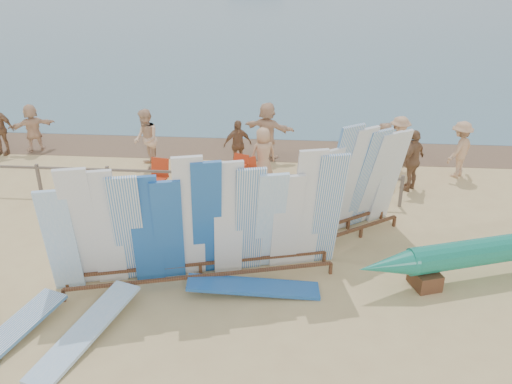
# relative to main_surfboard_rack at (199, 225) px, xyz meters

# --- Properties ---
(ground) EXTENTS (160.00, 160.00, 0.00)m
(ground) POSITION_rel_main_surfboard_rack_xyz_m (-1.26, 0.88, -1.33)
(ground) COLOR #D9BB7D
(ground) RESTS_ON ground
(wet_sand_strip) EXTENTS (40.00, 2.60, 0.01)m
(wet_sand_strip) POSITION_rel_main_surfboard_rack_xyz_m (-1.26, 8.08, -1.33)
(wet_sand_strip) COLOR brown
(wet_sand_strip) RESTS_ON ground
(fence) EXTENTS (12.08, 0.08, 0.90)m
(fence) POSITION_rel_main_surfboard_rack_xyz_m (-1.26, 3.88, -0.70)
(fence) COLOR #6C5D52
(fence) RESTS_ON ground
(main_surfboard_rack) EXTENTS (5.94, 2.18, 2.98)m
(main_surfboard_rack) POSITION_rel_main_surfboard_rack_xyz_m (0.00, 0.00, 0.00)
(main_surfboard_rack) COLOR brown
(main_surfboard_rack) RESTS_ON ground
(side_surfboard_rack) EXTENTS (2.50, 2.03, 2.98)m
(side_surfboard_rack) POSITION_rel_main_surfboard_rack_xyz_m (3.38, 2.29, 0.00)
(side_surfboard_rack) COLOR brown
(side_surfboard_rack) RESTS_ON ground
(outrigger_canoe) EXTENTS (6.51, 2.67, 0.95)m
(outrigger_canoe) POSITION_rel_main_surfboard_rack_xyz_m (6.38, 0.74, -0.72)
(outrigger_canoe) COLOR brown
(outrigger_canoe) RESTS_ON ground
(vendor_table) EXTENTS (0.96, 0.72, 1.20)m
(vendor_table) POSITION_rel_main_surfboard_rack_xyz_m (1.90, 1.36, -0.93)
(vendor_table) COLOR brown
(vendor_table) RESTS_ON ground
(flat_board_b) EXTENTS (1.37, 2.73, 0.32)m
(flat_board_b) POSITION_rel_main_surfboard_rack_xyz_m (-1.78, -1.96, -1.33)
(flat_board_b) COLOR #99C9F5
(flat_board_b) RESTS_ON ground
(flat_board_e) EXTENTS (1.43, 2.73, 0.30)m
(flat_board_e) POSITION_rel_main_surfboard_rack_xyz_m (-3.16, -2.30, -1.33)
(flat_board_e) COLOR white
(flat_board_e) RESTS_ON ground
(flat_board_d) EXTENTS (2.73, 0.77, 0.29)m
(flat_board_d) POSITION_rel_main_surfboard_rack_xyz_m (1.12, -0.35, -1.33)
(flat_board_d) COLOR #2460B4
(flat_board_d) RESTS_ON ground
(beach_chair_left) EXTENTS (0.61, 0.63, 0.83)m
(beach_chair_left) POSITION_rel_main_surfboard_rack_xyz_m (-2.05, 4.55, -1.09)
(beach_chair_left) COLOR red
(beach_chair_left) RESTS_ON ground
(beach_chair_right) EXTENTS (0.84, 0.84, 0.93)m
(beach_chair_right) POSITION_rel_main_surfboard_rack_xyz_m (0.68, 4.52, -1.06)
(beach_chair_right) COLOR red
(beach_chair_right) RESTS_ON ground
(stroller) EXTENTS (0.79, 0.92, 1.07)m
(stroller) POSITION_rel_main_surfboard_rack_xyz_m (0.25, 4.39, -0.90)
(stroller) COLOR red
(stroller) RESTS_ON ground
(beachgoer_2) EXTENTS (0.77, 1.01, 1.87)m
(beachgoer_2) POSITION_rel_main_surfboard_rack_xyz_m (-2.74, 6.02, -0.39)
(beachgoer_2) COLOR beige
(beachgoer_2) RESTS_ON ground
(beachgoer_4) EXTENTS (0.99, 0.76, 1.56)m
(beachgoer_4) POSITION_rel_main_surfboard_rack_xyz_m (0.09, 6.19, -0.55)
(beachgoer_4) COLOR #8C6042
(beachgoer_4) RESTS_ON ground
(beachgoer_11) EXTENTS (1.52, 1.22, 1.62)m
(beachgoer_11) POSITION_rel_main_surfboard_rack_xyz_m (-6.93, 7.20, -0.52)
(beachgoer_11) COLOR beige
(beachgoer_11) RESTS_ON ground
(beachgoer_8) EXTENTS (0.95, 0.85, 1.79)m
(beachgoer_8) POSITION_rel_main_surfboard_rack_xyz_m (4.40, 5.59, -0.44)
(beachgoer_8) COLOR beige
(beachgoer_8) RESTS_ON ground
(beachgoer_extra_0) EXTENTS (1.09, 1.13, 1.72)m
(beachgoer_extra_0) POSITION_rel_main_surfboard_rack_xyz_m (6.77, 6.10, -0.47)
(beachgoer_extra_0) COLOR tan
(beachgoer_extra_0) RESTS_ON ground
(beachgoer_6) EXTENTS (0.88, 0.68, 1.63)m
(beachgoer_6) POSITION_rel_main_surfboard_rack_xyz_m (0.94, 5.34, -0.52)
(beachgoer_6) COLOR tan
(beachgoer_6) RESTS_ON ground
(beachgoer_10) EXTENTS (1.02, 1.09, 1.79)m
(beachgoer_10) POSITION_rel_main_surfboard_rack_xyz_m (5.19, 5.01, -0.44)
(beachgoer_10) COLOR #8C6042
(beachgoer_10) RESTS_ON ground
(beachgoer_5) EXTENTS (1.82, 1.15, 1.87)m
(beachgoer_5) POSITION_rel_main_surfboard_rack_xyz_m (0.95, 7.16, -0.40)
(beachgoer_5) COLOR beige
(beachgoer_5) RESTS_ON ground
(beachgoer_9) EXTENTS (1.19, 0.88, 1.71)m
(beachgoer_9) POSITION_rel_main_surfboard_rack_xyz_m (5.03, 6.49, -0.48)
(beachgoer_9) COLOR tan
(beachgoer_9) RESTS_ON ground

